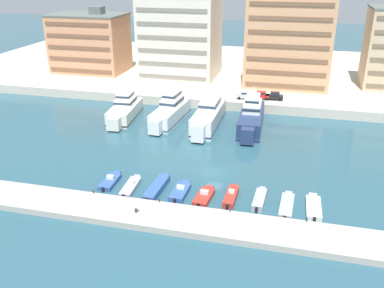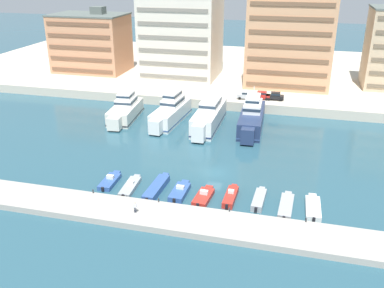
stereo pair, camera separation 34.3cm
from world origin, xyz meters
The scene contains 27 objects.
ground_plane centered at (0.00, 0.00, 0.00)m, with size 400.00×400.00×0.00m, color #285160.
quay_promenade centered at (0.00, 66.62, 1.08)m, with size 180.00×70.00×2.17m, color beige.
pier_dock centered at (0.00, -15.50, 0.44)m, with size 120.00×6.35×0.89m, color #A8A399.
yacht_ivory_far_left centered at (-24.09, 20.55, 2.04)m, with size 5.90×15.91×7.46m.
yacht_white_left centered at (-13.96, 21.49, 2.28)m, with size 5.38×17.94×8.06m.
yacht_white_mid_left centered at (-5.39, 20.50, 2.25)m, with size 4.44×19.38×7.24m.
yacht_navy_center_left centered at (3.31, 21.99, 2.35)m, with size 5.27×19.61×8.24m.
motorboat_blue_far_left centered at (-14.88, -7.66, 0.39)m, with size 2.16×6.18×1.28m.
motorboat_grey_left centered at (-11.18, -8.49, 0.37)m, with size 2.09×6.98×1.16m.
motorboat_blue_mid_left centered at (-7.10, -8.12, 0.52)m, with size 1.99×8.48×1.04m.
motorboat_blue_center_left centered at (-3.42, -8.25, 0.44)m, with size 2.16×6.27×1.33m.
motorboat_red_center centered at (0.28, -8.73, 0.40)m, with size 2.43×6.06×1.34m.
motorboat_red_center_right centered at (4.08, -7.85, 0.48)m, with size 1.59×6.42×1.39m.
motorboat_grey_mid_right centered at (8.16, -7.73, 0.49)m, with size 1.73×6.44×0.97m.
motorboat_grey_right centered at (11.99, -8.39, 0.40)m, with size 2.01×7.41×0.85m.
motorboat_white_far_right centered at (15.61, -7.99, 0.41)m, with size 2.14×6.95×0.86m.
car_silver_far_left centered at (0.33, 34.89, 3.14)m, with size 4.20×2.14×1.80m.
car_red_left centered at (3.81, 35.73, 3.14)m, with size 4.11×1.95×1.80m.
car_black_mid_left centered at (6.94, 35.82, 3.14)m, with size 4.19×2.10×1.80m.
apartment_block_far_left centered at (-47.31, 52.31, 10.30)m, with size 20.61×14.07×18.17m.
apartment_block_left centered at (-20.32, 52.93, 14.23)m, with size 20.45×17.39×26.05m.
apartment_block_mid_left centered at (8.77, 50.68, 15.17)m, with size 21.21×15.70×27.92m.
pedestrian_near_edge centered at (-7.41, -15.96, 1.85)m, with size 0.61×0.33×1.62m.
bollard_west centered at (-15.26, -12.57, 1.21)m, with size 0.20×0.20×0.61m.
bollard_west_mid centered at (-5.28, -12.57, 1.21)m, with size 0.20×0.20×0.61m.
bollard_east_mid centered at (4.69, -12.57, 1.21)m, with size 0.20×0.20×0.61m.
bollard_east centered at (14.66, -12.57, 1.21)m, with size 0.20×0.20×0.61m.
Camera 1 is at (11.77, -61.46, 31.63)m, focal length 40.00 mm.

